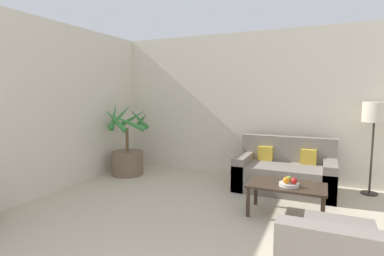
{
  "coord_description": "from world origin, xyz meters",
  "views": [
    {
      "loc": [
        0.41,
        0.07,
        1.57
      ],
      "look_at": [
        -1.61,
        4.58,
        1.0
      ],
      "focal_mm": 28.0,
      "sensor_mm": 36.0,
      "label": 1
    }
  ],
  "objects_px": {
    "floor_lamp": "(374,116)",
    "coffee_table": "(286,189)",
    "apple_green": "(289,179)",
    "ottoman": "(338,243)",
    "fruit_bowl": "(289,184)",
    "sofa_loveseat": "(285,173)",
    "apple_red": "(294,181)",
    "potted_palm": "(128,153)",
    "orange_fruit": "(286,180)"
  },
  "relations": [
    {
      "from": "floor_lamp",
      "to": "coffee_table",
      "type": "height_order",
      "value": "floor_lamp"
    },
    {
      "from": "apple_green",
      "to": "ottoman",
      "type": "bearing_deg",
      "value": -59.04
    },
    {
      "from": "potted_palm",
      "to": "orange_fruit",
      "type": "xyz_separation_m",
      "value": [
        3.06,
        -0.91,
        0.07
      ]
    },
    {
      "from": "floor_lamp",
      "to": "apple_red",
      "type": "bearing_deg",
      "value": -123.89
    },
    {
      "from": "coffee_table",
      "to": "ottoman",
      "type": "distance_m",
      "value": 1.11
    },
    {
      "from": "sofa_loveseat",
      "to": "fruit_bowl",
      "type": "xyz_separation_m",
      "value": [
        0.19,
        -1.13,
        0.15
      ]
    },
    {
      "from": "potted_palm",
      "to": "apple_green",
      "type": "height_order",
      "value": "potted_palm"
    },
    {
      "from": "sofa_loveseat",
      "to": "apple_red",
      "type": "height_order",
      "value": "sofa_loveseat"
    },
    {
      "from": "sofa_loveseat",
      "to": "floor_lamp",
      "type": "relative_size",
      "value": 1.06
    },
    {
      "from": "fruit_bowl",
      "to": "orange_fruit",
      "type": "distance_m",
      "value": 0.08
    },
    {
      "from": "sofa_loveseat",
      "to": "coffee_table",
      "type": "height_order",
      "value": "sofa_loveseat"
    },
    {
      "from": "sofa_loveseat",
      "to": "fruit_bowl",
      "type": "distance_m",
      "value": 1.15
    },
    {
      "from": "orange_fruit",
      "to": "floor_lamp",
      "type": "bearing_deg",
      "value": 54.09
    },
    {
      "from": "fruit_bowl",
      "to": "apple_green",
      "type": "height_order",
      "value": "apple_green"
    },
    {
      "from": "apple_red",
      "to": "coffee_table",
      "type": "bearing_deg",
      "value": 137.34
    },
    {
      "from": "coffee_table",
      "to": "orange_fruit",
      "type": "distance_m",
      "value": 0.17
    },
    {
      "from": "coffee_table",
      "to": "apple_green",
      "type": "relative_size",
      "value": 12.45
    },
    {
      "from": "sofa_loveseat",
      "to": "floor_lamp",
      "type": "xyz_separation_m",
      "value": [
        1.25,
        0.33,
        0.94
      ]
    },
    {
      "from": "coffee_table",
      "to": "apple_red",
      "type": "xyz_separation_m",
      "value": [
        0.1,
        -0.09,
        0.14
      ]
    },
    {
      "from": "fruit_bowl",
      "to": "orange_fruit",
      "type": "height_order",
      "value": "orange_fruit"
    },
    {
      "from": "sofa_loveseat",
      "to": "apple_red",
      "type": "xyz_separation_m",
      "value": [
        0.25,
        -1.16,
        0.21
      ]
    },
    {
      "from": "ottoman",
      "to": "potted_palm",
      "type": "bearing_deg",
      "value": 154.45
    },
    {
      "from": "ottoman",
      "to": "floor_lamp",
      "type": "bearing_deg",
      "value": 77.42
    },
    {
      "from": "apple_red",
      "to": "sofa_loveseat",
      "type": "bearing_deg",
      "value": 102.14
    },
    {
      "from": "potted_palm",
      "to": "sofa_loveseat",
      "type": "height_order",
      "value": "potted_palm"
    },
    {
      "from": "apple_red",
      "to": "ottoman",
      "type": "height_order",
      "value": "apple_red"
    },
    {
      "from": "apple_red",
      "to": "ottoman",
      "type": "xyz_separation_m",
      "value": [
        0.48,
        -0.84,
        -0.31
      ]
    },
    {
      "from": "potted_palm",
      "to": "apple_red",
      "type": "height_order",
      "value": "potted_palm"
    },
    {
      "from": "potted_palm",
      "to": "sofa_loveseat",
      "type": "xyz_separation_m",
      "value": [
        2.9,
        0.26,
        -0.14
      ]
    },
    {
      "from": "apple_red",
      "to": "orange_fruit",
      "type": "bearing_deg",
      "value": -170.27
    },
    {
      "from": "fruit_bowl",
      "to": "apple_red",
      "type": "relative_size",
      "value": 3.01
    },
    {
      "from": "sofa_loveseat",
      "to": "coffee_table",
      "type": "xyz_separation_m",
      "value": [
        0.15,
        -1.07,
        0.08
      ]
    },
    {
      "from": "coffee_table",
      "to": "apple_red",
      "type": "relative_size",
      "value": 11.99
    },
    {
      "from": "potted_palm",
      "to": "orange_fruit",
      "type": "distance_m",
      "value": 3.2
    },
    {
      "from": "floor_lamp",
      "to": "apple_red",
      "type": "relative_size",
      "value": 17.93
    },
    {
      "from": "fruit_bowl",
      "to": "apple_green",
      "type": "bearing_deg",
      "value": 98.56
    },
    {
      "from": "potted_palm",
      "to": "fruit_bowl",
      "type": "relative_size",
      "value": 5.81
    },
    {
      "from": "floor_lamp",
      "to": "coffee_table",
      "type": "xyz_separation_m",
      "value": [
        -1.1,
        -1.4,
        -0.87
      ]
    },
    {
      "from": "apple_red",
      "to": "orange_fruit",
      "type": "relative_size",
      "value": 0.99
    },
    {
      "from": "orange_fruit",
      "to": "ottoman",
      "type": "xyz_separation_m",
      "value": [
        0.57,
        -0.83,
        -0.31
      ]
    },
    {
      "from": "floor_lamp",
      "to": "apple_green",
      "type": "distance_m",
      "value": 1.92
    },
    {
      "from": "sofa_loveseat",
      "to": "coffee_table",
      "type": "distance_m",
      "value": 1.08
    },
    {
      "from": "sofa_loveseat",
      "to": "floor_lamp",
      "type": "height_order",
      "value": "floor_lamp"
    },
    {
      "from": "sofa_loveseat",
      "to": "coffee_table",
      "type": "relative_size",
      "value": 1.59
    },
    {
      "from": "coffee_table",
      "to": "orange_fruit",
      "type": "bearing_deg",
      "value": -84.7
    },
    {
      "from": "coffee_table",
      "to": "orange_fruit",
      "type": "height_order",
      "value": "orange_fruit"
    },
    {
      "from": "potted_palm",
      "to": "apple_red",
      "type": "relative_size",
      "value": 17.51
    },
    {
      "from": "coffee_table",
      "to": "apple_red",
      "type": "bearing_deg",
      "value": -42.66
    },
    {
      "from": "potted_palm",
      "to": "ottoman",
      "type": "distance_m",
      "value": 4.03
    },
    {
      "from": "fruit_bowl",
      "to": "ottoman",
      "type": "distance_m",
      "value": 1.06
    }
  ]
}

